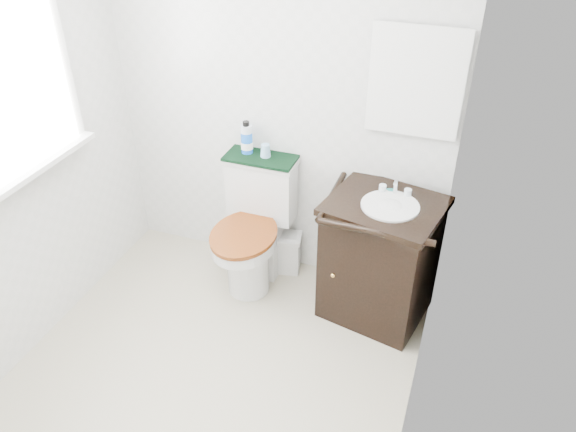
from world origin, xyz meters
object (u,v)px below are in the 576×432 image
Objects in this scene: vanity at (380,257)px; cup at (265,150)px; toilet at (255,232)px; mouthwash_bottle at (247,138)px; trash_bin at (287,252)px.

cup is at bearing 166.12° from vanity.
toilet is 0.56m from cup.
mouthwash_bottle is at bearing 174.65° from cup.
toilet is at bearing -141.76° from trash_bin.
trash_bin is (0.17, 0.14, -0.22)m from toilet.
cup reaches higher than trash_bin.
cup is at bearing -5.35° from mouthwash_bottle.
cup is (-0.14, 0.01, 0.77)m from trash_bin.
trash_bin is at bearing 38.24° from toilet.
toilet is at bearing 175.89° from vanity.
mouthwash_bottle is 2.57× the size of cup.
cup is (0.03, 0.14, 0.54)m from toilet.
trash_bin is (-0.68, 0.20, -0.28)m from vanity.
cup reaches higher than vanity.
trash_bin is at bearing 163.81° from vanity.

